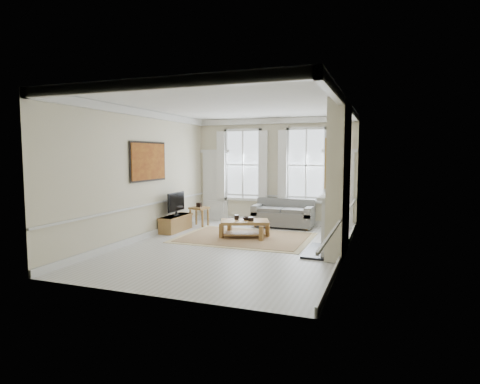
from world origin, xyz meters
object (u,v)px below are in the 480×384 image
at_px(side_table, 199,211).
at_px(coffee_table, 245,223).
at_px(tv_stand, 176,223).
at_px(sofa, 284,215).

height_order(side_table, coffee_table, side_table).
bearing_deg(coffee_table, side_table, 127.22).
xyz_separation_m(side_table, tv_stand, (-0.29, -0.98, -0.26)).
bearing_deg(side_table, tv_stand, -106.35).
relative_size(sofa, coffee_table, 1.26).
relative_size(sofa, tv_stand, 1.43).
distance_m(sofa, tv_stand, 3.32).
height_order(sofa, coffee_table, sofa).
bearing_deg(sofa, side_table, -162.20).
xyz_separation_m(coffee_table, tv_stand, (-2.22, 0.22, -0.17)).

